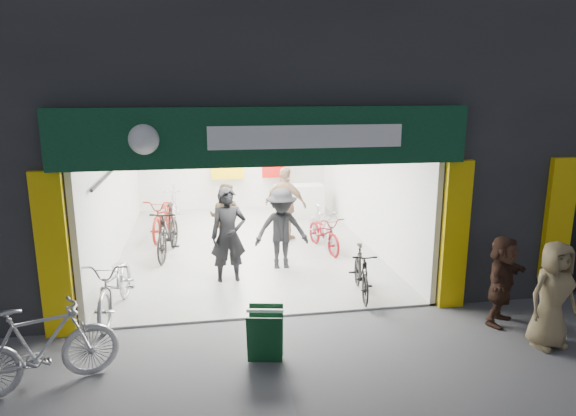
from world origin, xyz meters
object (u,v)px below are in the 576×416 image
object	(u,v)px
parked_bike	(41,347)
bike_right_front	(361,272)
bike_left_front	(116,285)
sandwich_board	(265,334)
pedestrian_near	(553,295)

from	to	relation	value
parked_bike	bike_right_front	bearing A→B (deg)	-86.80
bike_left_front	sandwich_board	world-z (taller)	bike_left_front
parked_bike	bike_left_front	bearing A→B (deg)	-36.32
bike_left_front	pedestrian_near	world-z (taller)	pedestrian_near
pedestrian_near	sandwich_board	distance (m)	4.25
parked_bike	sandwich_board	size ratio (longest dim) A/B	2.51
bike_left_front	parked_bike	distance (m)	2.20
bike_right_front	pedestrian_near	xyz separation A→B (m)	(2.18, -2.29, 0.35)
bike_left_front	pedestrian_near	distance (m)	6.89
pedestrian_near	sandwich_board	xyz separation A→B (m)	(-4.22, 0.28, -0.40)
pedestrian_near	bike_right_front	bearing A→B (deg)	125.98
bike_right_front	sandwich_board	size ratio (longest dim) A/B	2.04
bike_right_front	parked_bike	xyz separation A→B (m)	(-4.93, -2.18, 0.11)
bike_left_front	parked_bike	bearing A→B (deg)	-100.38
bike_right_front	pedestrian_near	bearing A→B (deg)	-37.55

